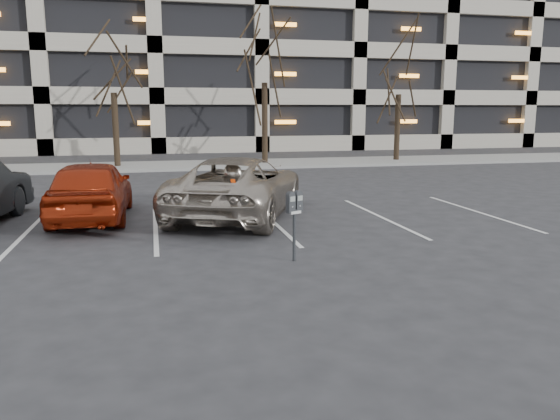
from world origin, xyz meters
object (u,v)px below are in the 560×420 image
Objects in this scene: tree_d at (400,52)px; tree_b at (111,45)px; suv_silver at (238,187)px; car_red at (91,189)px; tree_c at (264,31)px; parking_meter at (294,209)px.

tree_b is at bearing 180.00° from tree_d.
suv_silver reaches higher than car_red.
car_red is (-6.91, -12.34, -5.61)m from tree_c.
tree_c is at bearing 0.00° from tree_b.
tree_b is 14.00m from tree_d.
tree_b is at bearing 79.28° from parking_meter.
tree_d reaches higher than suv_silver.
tree_d is (14.00, 0.00, 0.01)m from tree_b.
car_red is at bearing 16.85° from suv_silver.
parking_meter is at bearing -120.20° from tree_d.
tree_c is 7.05× the size of parking_meter.
suv_silver is at bearing -128.93° from tree_d.
tree_b is 14.11m from suv_silver.
suv_silver is (-3.31, -12.76, -5.60)m from tree_c.
tree_d reaches higher than car_red.
suv_silver is at bearing -73.88° from tree_b.
suv_silver is at bearing 70.41° from parking_meter.
tree_c reaches higher than parking_meter.
parking_meter is (-2.98, -17.14, -5.41)m from tree_c.
suv_silver is (3.69, -12.76, -4.77)m from tree_b.
tree_c reaches higher than tree_d.
tree_d is at bearing -105.38° from suv_silver.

